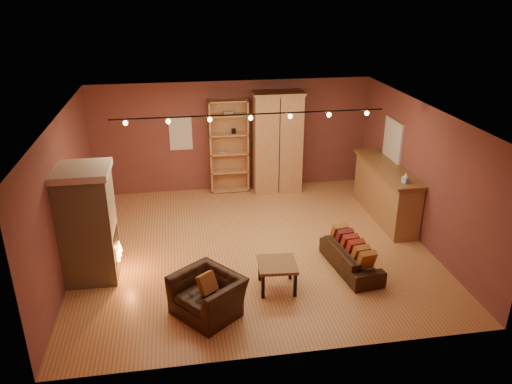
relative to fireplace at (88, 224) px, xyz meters
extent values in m
plane|color=#AF703E|center=(3.04, 0.60, -1.06)|extent=(7.00, 7.00, 0.00)
plane|color=#55331B|center=(3.04, 0.60, 1.74)|extent=(7.00, 7.00, 0.00)
cube|color=brown|center=(3.04, 3.85, 0.34)|extent=(7.00, 0.02, 2.80)
cube|color=brown|center=(-0.46, 0.60, 0.34)|extent=(0.02, 6.50, 2.80)
cube|color=brown|center=(6.54, 0.60, 0.34)|extent=(0.02, 6.50, 2.80)
cube|color=tan|center=(-0.01, 0.00, -0.06)|extent=(0.90, 0.90, 2.00)
cube|color=beige|center=(-0.01, 0.00, 1.00)|extent=(0.98, 0.98, 0.12)
cube|color=black|center=(0.40, 0.00, -0.46)|extent=(0.10, 0.65, 0.55)
cone|color=orange|center=(0.46, 0.00, -0.58)|extent=(0.10, 0.10, 0.22)
cube|color=white|center=(1.74, 3.83, 0.49)|extent=(0.56, 0.04, 0.86)
cube|color=tan|center=(2.92, 3.83, 0.13)|extent=(0.97, 0.04, 2.38)
cube|color=tan|center=(2.45, 3.66, 0.13)|extent=(0.04, 0.38, 2.38)
cube|color=tan|center=(3.39, 3.66, 0.13)|extent=(0.04, 0.38, 2.38)
cube|color=gray|center=(2.76, 3.66, 0.00)|extent=(0.18, 0.12, 0.05)
cube|color=black|center=(3.05, 3.66, 0.53)|extent=(0.10, 0.10, 0.12)
cube|color=tan|center=(2.92, 3.66, -1.02)|extent=(0.97, 0.38, 0.04)
cube|color=tan|center=(2.92, 3.66, -0.52)|extent=(0.97, 0.38, 0.03)
cube|color=tan|center=(2.92, 3.66, -0.03)|extent=(0.97, 0.38, 0.04)
cube|color=tan|center=(2.92, 3.66, 0.45)|extent=(0.97, 0.38, 0.04)
cube|color=tan|center=(2.92, 3.66, 0.94)|extent=(0.97, 0.38, 0.04)
cube|color=tan|center=(2.92, 3.66, 1.30)|extent=(0.97, 0.38, 0.04)
cube|color=tan|center=(4.13, 3.52, 0.19)|extent=(1.20, 0.65, 2.51)
cube|color=brown|center=(4.13, 3.20, 0.19)|extent=(0.02, 0.01, 2.41)
cube|color=tan|center=(4.13, 3.52, 1.48)|extent=(1.26, 0.71, 0.06)
cube|color=#A97A4D|center=(6.24, 1.51, -0.47)|extent=(0.56, 2.46, 1.17)
cube|color=brown|center=(6.24, 1.51, 0.14)|extent=(0.68, 2.58, 0.06)
cube|color=#8DB8E2|center=(6.19, 0.54, 0.23)|extent=(0.14, 0.14, 0.11)
cone|color=white|center=(6.19, 0.54, 0.33)|extent=(0.08, 0.08, 0.10)
cube|color=white|center=(6.51, 2.00, 0.59)|extent=(0.05, 0.90, 1.00)
imported|color=black|center=(4.74, -0.55, -0.75)|extent=(0.66, 1.61, 0.61)
cube|color=#9F5F29|center=(4.81, -1.09, -0.55)|extent=(0.33, 0.27, 0.36)
cube|color=#9F5F29|center=(4.78, -0.87, -0.55)|extent=(0.33, 0.27, 0.36)
cube|color=#9C2D1F|center=(4.75, -0.65, -0.55)|extent=(0.33, 0.27, 0.36)
cube|color=#9C2D1F|center=(4.72, -0.44, -0.55)|extent=(0.33, 0.27, 0.36)
cube|color=maroon|center=(4.69, -0.22, -0.55)|extent=(0.33, 0.27, 0.36)
cube|color=#9F5F29|center=(4.66, 0.00, -0.55)|extent=(0.33, 0.27, 0.36)
imported|color=black|center=(1.98, -1.47, -0.61)|extent=(1.18, 1.23, 0.91)
cube|color=#9F5F29|center=(1.98, -1.47, -0.49)|extent=(0.38, 0.37, 0.34)
cube|color=brown|center=(3.23, -0.95, -0.58)|extent=(0.71, 0.71, 0.06)
cube|color=black|center=(2.96, -1.22, -0.84)|extent=(0.06, 0.06, 0.44)
cube|color=black|center=(3.51, -1.22, -0.84)|extent=(0.06, 0.06, 0.44)
cube|color=black|center=(2.96, -0.67, -0.84)|extent=(0.06, 0.06, 0.44)
cube|color=black|center=(3.51, -0.67, -0.84)|extent=(0.06, 0.06, 0.44)
cylinder|color=black|center=(3.04, 0.80, 1.66)|extent=(5.20, 0.03, 0.03)
sphere|color=#FFD88C|center=(0.74, 0.80, 1.59)|extent=(0.09, 0.09, 0.09)
sphere|color=#FFD88C|center=(1.51, 0.80, 1.59)|extent=(0.09, 0.09, 0.09)
sphere|color=#FFD88C|center=(2.27, 0.80, 1.59)|extent=(0.09, 0.09, 0.09)
sphere|color=#FFD88C|center=(3.04, 0.80, 1.59)|extent=(0.09, 0.09, 0.09)
sphere|color=#FFD88C|center=(3.81, 0.80, 1.59)|extent=(0.09, 0.09, 0.09)
sphere|color=#FFD88C|center=(4.57, 0.80, 1.59)|extent=(0.09, 0.09, 0.09)
sphere|color=#FFD88C|center=(5.34, 0.80, 1.59)|extent=(0.09, 0.09, 0.09)
camera|label=1|loc=(1.66, -8.29, 3.95)|focal=35.00mm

